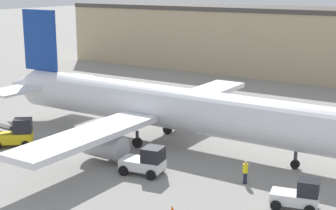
{
  "coord_description": "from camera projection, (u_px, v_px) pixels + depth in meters",
  "views": [
    {
      "loc": [
        24.4,
        -37.61,
        14.39
      ],
      "look_at": [
        0.0,
        0.0,
        3.6
      ],
      "focal_mm": 55.0,
      "sensor_mm": 36.0,
      "label": 1
    }
  ],
  "objects": [
    {
      "name": "terminal_building",
      "position": [
        300.0,
        42.0,
        79.26
      ],
      "size": [
        81.15,
        12.58,
        10.53
      ],
      "color": "tan",
      "rests_on": "ground_plane"
    },
    {
      "name": "baggage_tug",
      "position": [
        146.0,
        161.0,
        39.15
      ],
      "size": [
        3.55,
        2.51,
        2.25
      ],
      "rotation": [
        0.0,
        0.0,
        0.17
      ],
      "color": "silver",
      "rests_on": "ground_plane"
    },
    {
      "name": "pushback_tug",
      "position": [
        299.0,
        195.0,
        33.18
      ],
      "size": [
        3.27,
        2.32,
        2.08
      ],
      "rotation": [
        0.0,
        0.0,
        0.23
      ],
      "color": "silver",
      "rests_on": "ground_plane"
    },
    {
      "name": "airplane",
      "position": [
        159.0,
        106.0,
        46.69
      ],
      "size": [
        40.43,
        32.28,
        11.6
      ],
      "rotation": [
        0.0,
        0.0,
        0.0
      ],
      "color": "white",
      "rests_on": "ground_plane"
    },
    {
      "name": "ground_plane",
      "position": [
        168.0,
        143.0,
        46.96
      ],
      "size": [
        400.0,
        400.0,
        0.0
      ],
      "primitive_type": "plane",
      "color": "gray"
    },
    {
      "name": "belt_loader_truck",
      "position": [
        16.0,
        134.0,
        45.79
      ],
      "size": [
        3.58,
        3.31,
        2.55
      ],
      "rotation": [
        0.0,
        0.0,
        0.68
      ],
      "color": "yellow",
      "rests_on": "ground_plane"
    },
    {
      "name": "ground_crew_worker",
      "position": [
        245.0,
        171.0,
        37.4
      ],
      "size": [
        0.39,
        0.39,
        1.75
      ],
      "rotation": [
        0.0,
        0.0,
        4.88
      ],
      "color": "#1E2338",
      "rests_on": "ground_plane"
    },
    {
      "name": "safety_cone_near",
      "position": [
        172.0,
        210.0,
        32.68
      ],
      "size": [
        0.36,
        0.36,
        0.55
      ],
      "color": "#EF590F",
      "rests_on": "ground_plane"
    }
  ]
}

